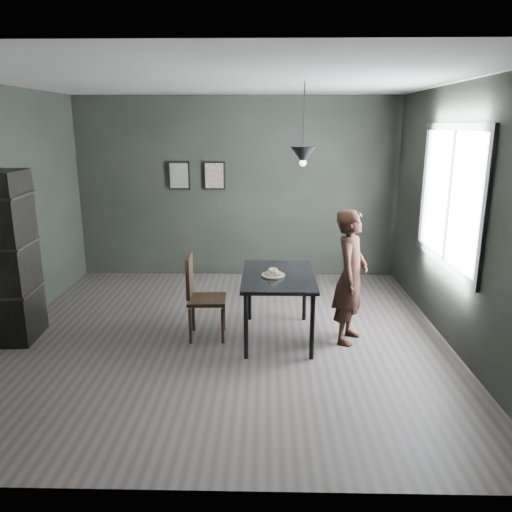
{
  "coord_description": "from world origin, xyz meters",
  "views": [
    {
      "loc": [
        0.47,
        -5.31,
        2.36
      ],
      "look_at": [
        0.35,
        0.05,
        0.95
      ],
      "focal_mm": 35.0,
      "sensor_mm": 36.0,
      "label": 1
    }
  ],
  "objects_px": {
    "shelf_unit": "(13,258)",
    "pendant_lamp": "(303,155)",
    "white_plate": "(273,276)",
    "wood_chair": "(199,291)",
    "woman": "(351,277)",
    "cafe_table": "(278,281)"
  },
  "relations": [
    {
      "from": "shelf_unit",
      "to": "pendant_lamp",
      "type": "bearing_deg",
      "value": -1.32
    },
    {
      "from": "white_plate",
      "to": "pendant_lamp",
      "type": "height_order",
      "value": "pendant_lamp"
    },
    {
      "from": "white_plate",
      "to": "wood_chair",
      "type": "xyz_separation_m",
      "value": [
        -0.83,
        0.06,
        -0.21
      ]
    },
    {
      "from": "wood_chair",
      "to": "pendant_lamp",
      "type": "xyz_separation_m",
      "value": [
        1.14,
        0.1,
        1.5
      ]
    },
    {
      "from": "woman",
      "to": "wood_chair",
      "type": "xyz_separation_m",
      "value": [
        -1.68,
        0.06,
        -0.2
      ]
    },
    {
      "from": "white_plate",
      "to": "woman",
      "type": "height_order",
      "value": "woman"
    },
    {
      "from": "white_plate",
      "to": "shelf_unit",
      "type": "height_order",
      "value": "shelf_unit"
    },
    {
      "from": "cafe_table",
      "to": "wood_chair",
      "type": "xyz_separation_m",
      "value": [
        -0.89,
        -0.0,
        -0.12
      ]
    },
    {
      "from": "white_plate",
      "to": "wood_chair",
      "type": "bearing_deg",
      "value": 175.77
    },
    {
      "from": "woman",
      "to": "shelf_unit",
      "type": "height_order",
      "value": "shelf_unit"
    },
    {
      "from": "white_plate",
      "to": "woman",
      "type": "relative_size",
      "value": 0.15
    },
    {
      "from": "cafe_table",
      "to": "woman",
      "type": "height_order",
      "value": "woman"
    },
    {
      "from": "white_plate",
      "to": "pendant_lamp",
      "type": "xyz_separation_m",
      "value": [
        0.31,
        0.16,
        1.29
      ]
    },
    {
      "from": "wood_chair",
      "to": "woman",
      "type": "bearing_deg",
      "value": -4.56
    },
    {
      "from": "woman",
      "to": "pendant_lamp",
      "type": "distance_m",
      "value": 1.42
    },
    {
      "from": "pendant_lamp",
      "to": "woman",
      "type": "bearing_deg",
      "value": -16.26
    },
    {
      "from": "shelf_unit",
      "to": "pendant_lamp",
      "type": "height_order",
      "value": "pendant_lamp"
    },
    {
      "from": "cafe_table",
      "to": "woman",
      "type": "bearing_deg",
      "value": -4.18
    },
    {
      "from": "white_plate",
      "to": "shelf_unit",
      "type": "bearing_deg",
      "value": -179.85
    },
    {
      "from": "cafe_table",
      "to": "shelf_unit",
      "type": "bearing_deg",
      "value": -178.6
    },
    {
      "from": "cafe_table",
      "to": "white_plate",
      "type": "height_order",
      "value": "white_plate"
    },
    {
      "from": "woman",
      "to": "wood_chair",
      "type": "height_order",
      "value": "woman"
    }
  ]
}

